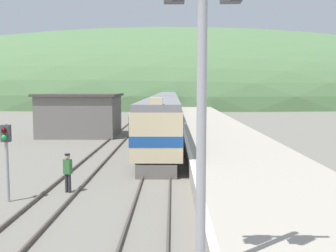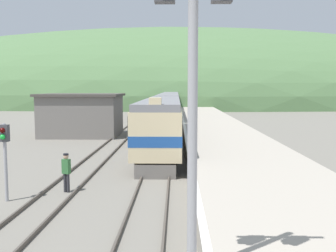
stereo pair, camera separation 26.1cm
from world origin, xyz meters
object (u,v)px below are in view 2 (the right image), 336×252
carriage_third (171,101)px  carriage_fourth (172,98)px  express_train_lead_car (162,122)px  carriage_second (168,107)px  track_worker (66,170)px  carriage_fifth (173,96)px  signal_mast_main (193,49)px  signal_post_siding (5,145)px

carriage_third → carriage_fourth: same height
express_train_lead_car → carriage_second: size_ratio=0.94×
carriage_fourth → track_worker: carriage_fourth is taller
carriage_second → carriage_third: same height
carriage_second → track_worker: carriage_second is taller
express_train_lead_car → carriage_fourth: size_ratio=0.94×
carriage_fifth → signal_mast_main: (1.45, -112.79, 3.43)m
carriage_fourth → signal_post_siding: (-6.08, -81.79, 0.26)m
express_train_lead_car → carriage_second: bearing=90.0°
carriage_fifth → signal_post_siding: bearing=-93.3°
signal_mast_main → carriage_third: bearing=91.2°
signal_mast_main → track_worker: 12.09m
express_train_lead_car → carriage_third: (0.00, 44.98, -0.01)m
carriage_third → carriage_fifth: bearing=90.0°
express_train_lead_car → signal_post_siding: express_train_lead_car is taller
signal_post_siding → express_train_lead_car: bearing=66.7°
carriage_second → carriage_fifth: size_ratio=1.00×
track_worker → carriage_fourth: bearing=87.2°
carriage_fifth → signal_mast_main: size_ratio=2.57×
carriage_third → signal_post_siding: carriage_third is taller
carriage_fourth → signal_post_siding: size_ratio=6.57×
express_train_lead_car → carriage_fourth: 67.66m
carriage_fifth → track_worker: bearing=-92.2°
express_train_lead_car → carriage_fifth: express_train_lead_car is taller
carriage_third → carriage_second: bearing=-90.0°
carriage_third → track_worker: 57.75m
carriage_fourth → signal_post_siding: carriage_fourth is taller
carriage_second → signal_post_siding: 36.94m
carriage_fourth → carriage_fifth: same height
express_train_lead_car → signal_mast_main: signal_mast_main is taller
carriage_fifth → signal_mast_main: signal_mast_main is taller
track_worker → signal_post_siding: bearing=-144.7°
carriage_fourth → carriage_fifth: size_ratio=1.00×
express_train_lead_car → track_worker: bearing=-107.3°
carriage_fourth → signal_mast_main: size_ratio=2.57×
express_train_lead_car → signal_post_siding: bearing=-113.3°
carriage_second → signal_post_siding: (-6.08, -36.43, 0.26)m
express_train_lead_car → carriage_second: express_train_lead_car is taller
carriage_third → carriage_fourth: size_ratio=1.00×
express_train_lead_car → signal_mast_main: 22.75m
signal_post_siding → carriage_second: bearing=80.5°
carriage_second → signal_post_siding: bearing=-99.5°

